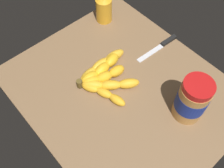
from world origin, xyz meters
TOP-DOWN VIEW (x-y plane):
  - ground_plane at (0.00, 0.00)cm, footprint 71.07×60.24cm
  - banana_bunch at (-6.98, -2.09)cm, footprint 19.17×21.51cm
  - peanut_butter_jar at (19.52, 8.80)cm, footprint 9.16×9.16cm
  - honey_bottle at (-28.83, 16.62)cm, footprint 6.26×6.26cm
  - butter_knife at (-4.01, 22.82)cm, footprint 2.67×18.78cm

SIDE VIEW (x-z plane):
  - ground_plane at x=0.00cm, z-range -3.50..0.00cm
  - butter_knife at x=-4.01cm, z-range -0.13..1.07cm
  - banana_bunch at x=-6.98cm, z-range -0.17..3.55cm
  - honey_bottle at x=-28.83cm, z-range -0.59..12.78cm
  - peanut_butter_jar at x=19.52cm, z-range -0.15..15.48cm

